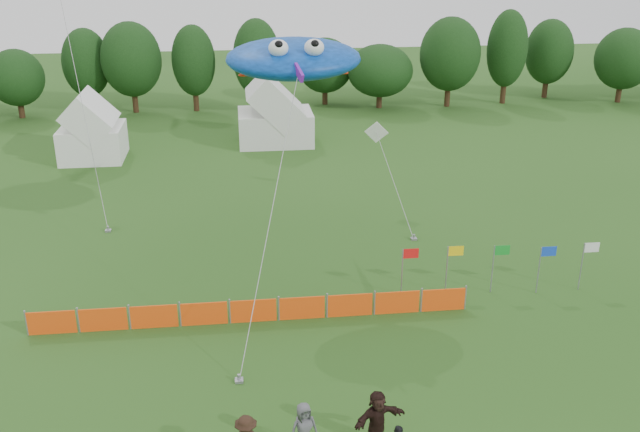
{
  "coord_description": "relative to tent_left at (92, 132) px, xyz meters",
  "views": [
    {
      "loc": [
        -2.88,
        -18.17,
        14.97
      ],
      "look_at": [
        0.0,
        6.0,
        5.2
      ],
      "focal_mm": 40.0,
      "sensor_mm": 36.0,
      "label": 1
    }
  ],
  "objects": [
    {
      "name": "barrier_fence",
      "position": [
        10.42,
        -24.04,
        -1.42
      ],
      "size": [
        17.9,
        0.06,
        1.0
      ],
      "color": "#F54A0D",
      "rests_on": "ground"
    },
    {
      "name": "small_kite_white",
      "position": [
        18.2,
        -12.33,
        1.39
      ],
      "size": [
        1.84,
        5.92,
        4.98
      ],
      "color": "white",
      "rests_on": "ground"
    },
    {
      "name": "spectator_e",
      "position": [
        11.72,
        -32.18,
        -1.03
      ],
      "size": [
        1.0,
        0.8,
        1.78
      ],
      "primitive_type": "imported",
      "rotation": [
        0.0,
        0.0,
        0.3
      ],
      "color": "#505055",
      "rests_on": "ground"
    },
    {
      "name": "tent_right",
      "position": [
        12.95,
        2.53,
        0.08
      ],
      "size": [
        5.6,
        4.48,
        3.95
      ],
      "color": "silver",
      "rests_on": "ground"
    },
    {
      "name": "small_kite_dark",
      "position": [
        1.16,
        -7.95,
        5.08
      ],
      "size": [
        3.86,
        10.59,
        13.1
      ],
      "color": "black",
      "rests_on": "ground"
    },
    {
      "name": "spectator_f",
      "position": [
        14.01,
        -32.05,
        -0.95
      ],
      "size": [
        1.87,
        1.18,
        1.93
      ],
      "primitive_type": "imported",
      "rotation": [
        0.0,
        0.0,
        0.37
      ],
      "color": "black",
      "rests_on": "ground"
    },
    {
      "name": "treeline",
      "position": [
        14.6,
        13.3,
        2.27
      ],
      "size": [
        104.57,
        8.78,
        8.36
      ],
      "color": "#382314",
      "rests_on": "ground"
    },
    {
      "name": "tent_left",
      "position": [
        0.0,
        0.0,
        0.0
      ],
      "size": [
        4.31,
        4.31,
        3.8
      ],
      "color": "white",
      "rests_on": "ground"
    },
    {
      "name": "flag_row",
      "position": [
        21.16,
        -22.69,
        -0.41
      ],
      "size": [
        8.73,
        0.63,
        2.27
      ],
      "color": "gray",
      "rests_on": "ground"
    },
    {
      "name": "stingray_kite",
      "position": [
        12.67,
        -18.82,
        7.97
      ],
      "size": [
        6.31,
        16.88,
        10.96
      ],
      "color": "blue",
      "rests_on": "ground"
    }
  ]
}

